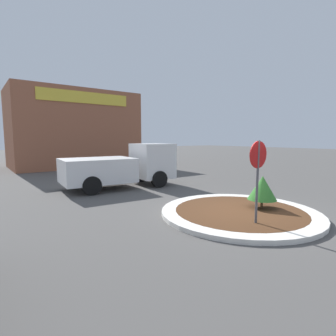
{
  "coord_description": "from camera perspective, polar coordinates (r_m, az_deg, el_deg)",
  "views": [
    {
      "loc": [
        -6.9,
        -5.27,
        2.49
      ],
      "look_at": [
        -0.82,
        2.79,
        1.34
      ],
      "focal_mm": 28.0,
      "sensor_mm": 36.0,
      "label": 1
    }
  ],
  "objects": [
    {
      "name": "island_shrub",
      "position": [
        9.4,
        19.85,
        -4.09
      ],
      "size": [
        0.96,
        0.96,
        1.09
      ],
      "color": "brown",
      "rests_on": "traffic_island"
    },
    {
      "name": "stop_sign",
      "position": [
        7.56,
        18.95,
        0.13
      ],
      "size": [
        0.74,
        0.07,
        2.44
      ],
      "color": "#4C4C51",
      "rests_on": "ground_plane"
    },
    {
      "name": "storefront_building",
      "position": [
        25.11,
        -19.7,
        7.88
      ],
      "size": [
        10.3,
        6.07,
        6.51
      ],
      "color": "#93563D",
      "rests_on": "ground_plane"
    },
    {
      "name": "utility_truck",
      "position": [
        13.48,
        -9.7,
        0.39
      ],
      "size": [
        5.69,
        2.72,
        2.2
      ],
      "rotation": [
        0.0,
        0.0,
        -0.08
      ],
      "color": "silver",
      "rests_on": "ground_plane"
    },
    {
      "name": "ground_plane",
      "position": [
        9.04,
        15.22,
        -9.73
      ],
      "size": [
        120.0,
        120.0,
        0.0
      ],
      "primitive_type": "plane",
      "color": "#514F4C"
    },
    {
      "name": "traffic_island",
      "position": [
        9.02,
        15.23,
        -9.31
      ],
      "size": [
        5.1,
        5.1,
        0.14
      ],
      "color": "silver",
      "rests_on": "ground_plane"
    }
  ]
}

